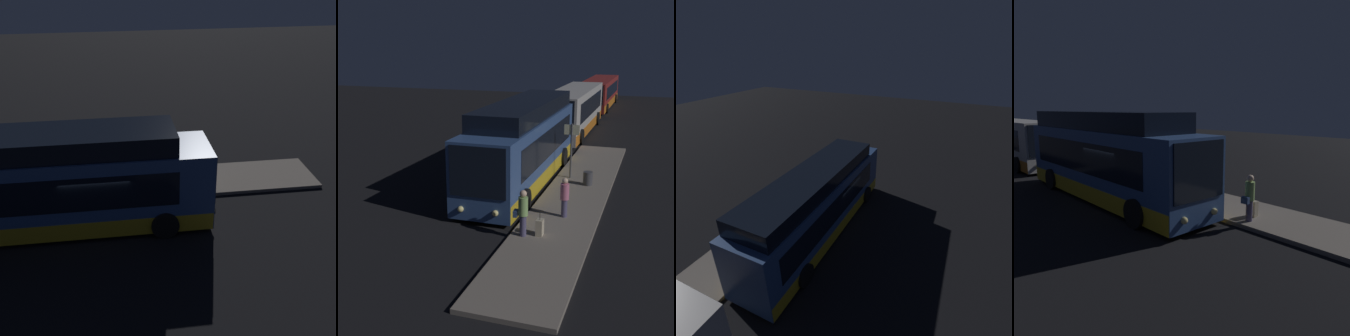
# 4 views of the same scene
# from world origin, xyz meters

# --- Properties ---
(ground) EXTENTS (80.00, 80.00, 0.00)m
(ground) POSITION_xyz_m (0.00, 0.00, 0.00)
(ground) COLOR black
(platform) EXTENTS (20.00, 2.80, 0.15)m
(platform) POSITION_xyz_m (0.00, 3.00, 0.08)
(platform) COLOR slate
(platform) RESTS_ON ground
(bus_lead) EXTENTS (11.87, 2.82, 3.98)m
(bus_lead) POSITION_xyz_m (-1.58, 0.14, 1.82)
(bus_lead) COLOR #33518C
(bus_lead) RESTS_ON ground
(passenger_boarding) EXTENTS (0.40, 0.40, 1.57)m
(passenger_boarding) POSITION_xyz_m (2.72, 3.07, 1.00)
(passenger_boarding) COLOR #4C476B
(passenger_boarding) RESTS_ON platform
(passenger_waiting) EXTENTS (0.35, 0.52, 1.68)m
(passenger_waiting) POSITION_xyz_m (4.98, 2.05, 1.07)
(passenger_waiting) COLOR #4C476B
(passenger_waiting) RESTS_ON platform
(suitcase) EXTENTS (0.34, 0.24, 0.83)m
(suitcase) POSITION_xyz_m (4.74, 2.61, 0.45)
(suitcase) COLOR beige
(suitcase) RESTS_ON platform
(sign_post) EXTENTS (0.10, 0.74, 2.71)m
(sign_post) POSITION_xyz_m (-2.61, 2.29, 1.88)
(sign_post) COLOR #4C4C51
(sign_post) RESTS_ON platform
(trash_bin) EXTENTS (0.44, 0.44, 0.65)m
(trash_bin) POSITION_xyz_m (-1.66, 3.30, 0.48)
(trash_bin) COLOR #3F3F44
(trash_bin) RESTS_ON platform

